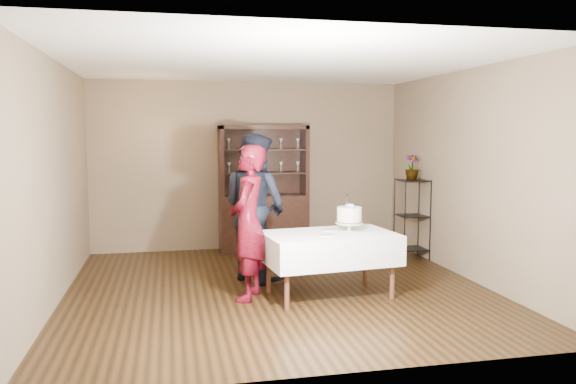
# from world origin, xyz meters

# --- Properties ---
(floor) EXTENTS (5.00, 5.00, 0.00)m
(floor) POSITION_xyz_m (0.00, 0.00, 0.00)
(floor) COLOR black
(floor) RESTS_ON ground
(ceiling) EXTENTS (5.00, 5.00, 0.00)m
(ceiling) POSITION_xyz_m (0.00, 0.00, 2.70)
(ceiling) COLOR white
(ceiling) RESTS_ON back_wall
(back_wall) EXTENTS (5.00, 0.02, 2.70)m
(back_wall) POSITION_xyz_m (0.00, 2.50, 1.35)
(back_wall) COLOR brown
(back_wall) RESTS_ON floor
(wall_left) EXTENTS (0.02, 5.00, 2.70)m
(wall_left) POSITION_xyz_m (-2.50, 0.00, 1.35)
(wall_left) COLOR brown
(wall_left) RESTS_ON floor
(wall_right) EXTENTS (0.02, 5.00, 2.70)m
(wall_right) POSITION_xyz_m (2.50, 0.00, 1.35)
(wall_right) COLOR brown
(wall_right) RESTS_ON floor
(china_hutch) EXTENTS (1.40, 0.48, 2.00)m
(china_hutch) POSITION_xyz_m (0.20, 2.25, 0.66)
(china_hutch) COLOR black
(china_hutch) RESTS_ON floor
(plant_etagere) EXTENTS (0.42, 0.42, 1.20)m
(plant_etagere) POSITION_xyz_m (2.28, 1.20, 0.65)
(plant_etagere) COLOR black
(plant_etagere) RESTS_ON floor
(cake_table) EXTENTS (1.57, 1.07, 0.74)m
(cake_table) POSITION_xyz_m (0.52, -0.44, 0.56)
(cake_table) COLOR white
(cake_table) RESTS_ON floor
(woman) EXTENTS (0.62, 0.75, 1.76)m
(woman) POSITION_xyz_m (-0.41, -0.34, 0.88)
(woman) COLOR black
(woman) RESTS_ON floor
(man) EXTENTS (1.12, 1.16, 1.88)m
(man) POSITION_xyz_m (-0.21, 0.51, 0.94)
(man) COLOR black
(man) RESTS_ON floor
(cake) EXTENTS (0.32, 0.32, 0.44)m
(cake) POSITION_xyz_m (0.78, -0.35, 0.92)
(cake) COLOR beige
(cake) RESTS_ON cake_table
(plate_near) EXTENTS (0.22, 0.22, 0.01)m
(plate_near) POSITION_xyz_m (0.44, -0.60, 0.75)
(plate_near) COLOR beige
(plate_near) RESTS_ON cake_table
(plate_far) EXTENTS (0.22, 0.22, 0.01)m
(plate_far) POSITION_xyz_m (0.57, -0.27, 0.75)
(plate_far) COLOR beige
(plate_far) RESTS_ON cake_table
(potted_plant) EXTENTS (0.24, 0.24, 0.37)m
(potted_plant) POSITION_xyz_m (2.28, 1.24, 1.37)
(potted_plant) COLOR #43622E
(potted_plant) RESTS_ON plant_etagere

